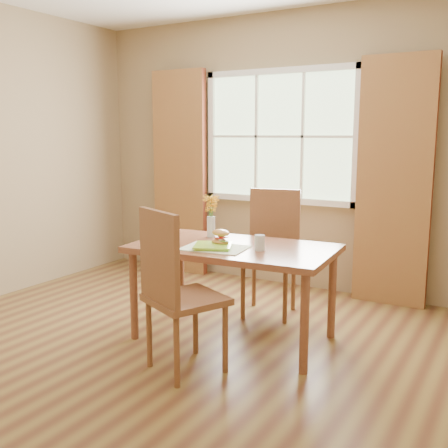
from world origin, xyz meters
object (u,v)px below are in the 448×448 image
croissant_sandwich (221,237)px  dining_table (233,255)px  water_glass (260,243)px  flower_vase (211,211)px  chair_far (272,246)px  chair_near (173,285)px

croissant_sandwich → dining_table: bearing=68.3°
water_glass → flower_vase: (-0.55, 0.25, 0.16)m
dining_table → water_glass: (0.24, -0.05, 0.13)m
dining_table → water_glass: bearing=-15.4°
chair_far → flower_vase: 0.69m
dining_table → croissant_sandwich: size_ratio=9.28×
water_glass → flower_vase: flower_vase is taller
croissant_sandwich → flower_vase: 0.41m
dining_table → water_glass: size_ratio=13.91×
dining_table → chair_far: size_ratio=1.44×
chair_near → croissant_sandwich: bearing=116.2°
croissant_sandwich → flower_vase: flower_vase is taller
dining_table → chair_near: 0.71m
chair_far → water_glass: bearing=-83.3°
chair_near → water_glass: chair_near is taller
chair_far → dining_table: bearing=-100.5°
chair_near → croissant_sandwich: chair_near is taller
dining_table → chair_near: size_ratio=1.42×
chair_far → water_glass: 0.82m
chair_far → water_glass: size_ratio=9.67×
chair_near → croissant_sandwich: (-0.02, 0.61, 0.20)m
water_glass → chair_near: bearing=-112.9°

